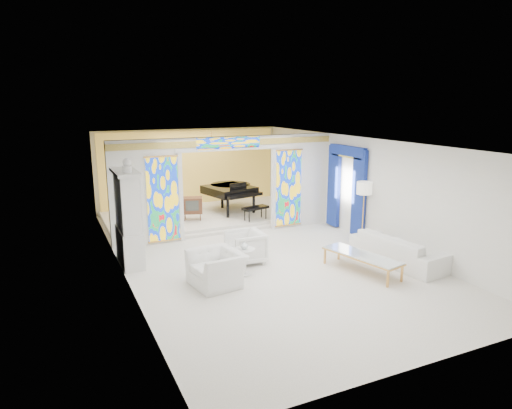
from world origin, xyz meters
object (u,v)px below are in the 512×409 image
china_cabinet (128,219)px  tv_console (192,205)px  armchair_right (245,247)px  sofa (398,249)px  grand_piano (231,190)px  armchair_left (216,268)px  coffee_table (362,256)px

china_cabinet → tv_console: size_ratio=3.61×
armchair_right → tv_console: bearing=-176.0°
armchair_right → sofa: bearing=66.1°
grand_piano → china_cabinet: bearing=-152.7°
armchair_left → armchair_right: (1.16, 1.05, 0.02)m
china_cabinet → grand_piano: 5.49m
armchair_left → grand_piano: size_ratio=0.39×
china_cabinet → grand_piano: bearing=40.6°
grand_piano → armchair_right: bearing=-120.9°
china_cabinet → armchair_left: (1.51, -2.21, -0.79)m
armchair_left → sofa: 4.70m
armchair_left → tv_console: bearing=160.8°
grand_piano → tv_console: size_ratio=4.01×
armchair_left → china_cabinet: bearing=-153.7°
china_cabinet → armchair_left: size_ratio=2.32×
armchair_right → coffee_table: 2.89m
tv_console → armchair_right: bearing=-70.1°
armchair_left → tv_console: 5.18m
grand_piano → tv_console: grand_piano is taller
china_cabinet → coffee_table: size_ratio=1.28×
sofa → tv_console: 6.77m
armchair_left → tv_console: tv_console is taller
armchair_right → grand_piano: grand_piano is taller
armchair_left → tv_console: size_ratio=1.56×
sofa → grand_piano: (-2.00, 6.41, 0.56)m
armchair_left → armchair_right: 1.57m
china_cabinet → armchair_right: bearing=-23.5°
coffee_table → armchair_left: bearing=167.5°
armchair_left → sofa: (4.66, -0.62, -0.01)m
coffee_table → tv_console: size_ratio=2.82×
china_cabinet → armchair_right: china_cabinet is taller
armchair_left → grand_piano: grand_piano is taller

